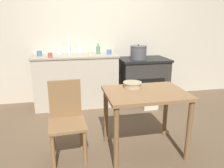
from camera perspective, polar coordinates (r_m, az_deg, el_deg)
name	(u,v)px	position (r m, az deg, el deg)	size (l,w,h in m)	color
ground_plane	(118,134)	(3.11, 1.61, -12.96)	(14.00, 14.00, 0.00)	brown
wall_back	(99,34)	(4.28, -3.31, 12.98)	(8.00, 0.07, 2.55)	beige
counter_cabinet	(76,80)	(4.03, -9.29, 0.97)	(1.48, 0.62, 0.93)	#B2A893
stove	(143,80)	(4.26, 8.04, 1.15)	(0.90, 0.68, 0.83)	#2D2B28
work_table	(145,102)	(2.53, 8.67, -4.68)	(0.91, 0.68, 0.75)	olive
chair	(67,118)	(2.52, -11.78, -8.70)	(0.42, 0.42, 0.88)	olive
flour_sack	(150,100)	(3.94, 9.86, -4.08)	(0.26, 0.18, 0.33)	beige
stock_pot	(138,52)	(4.05, 6.90, 8.18)	(0.30, 0.30, 0.27)	#4C4C51
mixing_bowl_large	(132,84)	(2.61, 5.35, -0.11)	(0.22, 0.22, 0.07)	tan
bottle_far_left	(60,51)	(4.00, -13.45, 8.39)	(0.08, 0.08, 0.17)	silver
bottle_left	(79,50)	(4.11, -8.54, 8.84)	(0.06, 0.06, 0.17)	silver
bottle_mid_left	(69,47)	(4.14, -11.16, 9.45)	(0.06, 0.06, 0.29)	silver
bottle_center_left	(98,50)	(4.01, -3.63, 8.90)	(0.08, 0.08, 0.18)	#517F5B
cup_center	(39,53)	(3.93, -18.45, 7.58)	(0.08, 0.08, 0.09)	#4C6B99
cup_center_right	(90,53)	(3.81, -5.67, 7.98)	(0.07, 0.07, 0.08)	beige
cup_mid_right	(109,52)	(3.95, -0.78, 8.39)	(0.09, 0.09, 0.08)	#4C6B99
cup_right	(50,55)	(3.72, -15.87, 7.26)	(0.07, 0.07, 0.08)	#B74C42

